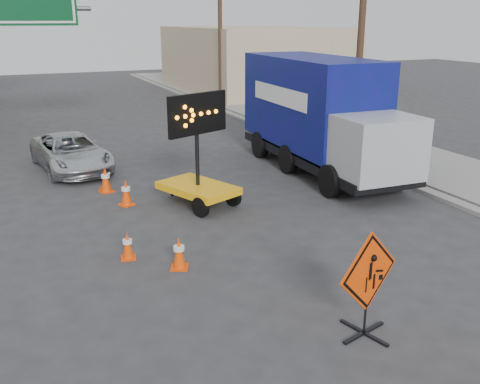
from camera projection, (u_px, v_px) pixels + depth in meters
ground at (312, 323)px, 9.54m from camera, size 100.00×100.00×0.00m
curb_right at (277, 132)px, 25.34m from camera, size 0.40×60.00×0.12m
sidewalk_right at (318, 128)px, 26.23m from camera, size 4.00×60.00×0.15m
building_right_far at (252, 59)px, 39.92m from camera, size 10.00×14.00×4.60m
utility_pole_near at (361, 33)px, 19.88m from camera, size 1.80×0.26×9.00m
utility_pole_far at (220, 27)px, 32.04m from camera, size 1.80×0.26×9.00m
construction_sign at (368, 282)px, 8.91m from camera, size 1.39×1.00×1.90m
arrow_board at (198, 181)px, 15.40m from camera, size 2.13×2.63×3.25m
pickup_truck at (71, 152)px, 19.06m from camera, size 2.67×4.82×1.27m
box_truck at (319, 121)px, 18.65m from camera, size 2.91×8.34×3.92m
cone_a at (179, 252)px, 11.55m from camera, size 0.50×0.50×0.74m
cone_b at (128, 245)px, 12.02m from camera, size 0.39×0.39×0.66m
cone_c at (126, 192)px, 15.47m from camera, size 0.50×0.50×0.78m
cone_d at (105, 178)px, 17.03m from camera, size 0.42×0.42×0.66m
cone_e at (106, 179)px, 16.67m from camera, size 0.50×0.50×0.80m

